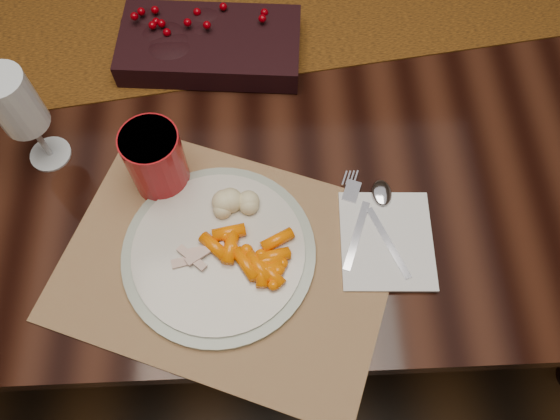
{
  "coord_description": "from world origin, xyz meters",
  "views": [
    {
      "loc": [
        0.02,
        -0.62,
        1.51
      ],
      "look_at": [
        0.04,
        -0.28,
        0.8
      ],
      "focal_mm": 35.0,
      "sensor_mm": 36.0,
      "label": 1
    }
  ],
  "objects_px": {
    "dining_table": "(259,184)",
    "red_cup": "(156,160)",
    "placemat_main": "(228,262)",
    "napkin": "(387,240)",
    "baby_carrots": "(247,250)",
    "dinner_plate": "(219,252)",
    "turkey_shreds": "(195,255)",
    "wine_glass": "(27,121)",
    "mashed_potatoes": "(236,198)",
    "centerpiece": "(210,42)"
  },
  "relations": [
    {
      "from": "centerpiece",
      "to": "wine_glass",
      "type": "relative_size",
      "value": 1.64
    },
    {
      "from": "placemat_main",
      "to": "baby_carrots",
      "type": "height_order",
      "value": "baby_carrots"
    },
    {
      "from": "mashed_potatoes",
      "to": "napkin",
      "type": "relative_size",
      "value": 0.45
    },
    {
      "from": "wine_glass",
      "to": "red_cup",
      "type": "bearing_deg",
      "value": -16.95
    },
    {
      "from": "dining_table",
      "to": "red_cup",
      "type": "distance_m",
      "value": 0.5
    },
    {
      "from": "baby_carrots",
      "to": "centerpiece",
      "type": "bearing_deg",
      "value": 98.55
    },
    {
      "from": "dining_table",
      "to": "mashed_potatoes",
      "type": "xyz_separation_m",
      "value": [
        -0.03,
        -0.25,
        0.41
      ]
    },
    {
      "from": "centerpiece",
      "to": "napkin",
      "type": "bearing_deg",
      "value": -54.45
    },
    {
      "from": "wine_glass",
      "to": "dinner_plate",
      "type": "bearing_deg",
      "value": -34.13
    },
    {
      "from": "baby_carrots",
      "to": "wine_glass",
      "type": "height_order",
      "value": "wine_glass"
    },
    {
      "from": "centerpiece",
      "to": "baby_carrots",
      "type": "relative_size",
      "value": 2.69
    },
    {
      "from": "red_cup",
      "to": "wine_glass",
      "type": "xyz_separation_m",
      "value": [
        -0.19,
        0.06,
        0.03
      ]
    },
    {
      "from": "placemat_main",
      "to": "wine_glass",
      "type": "bearing_deg",
      "value": 166.51
    },
    {
      "from": "turkey_shreds",
      "to": "napkin",
      "type": "relative_size",
      "value": 0.4
    },
    {
      "from": "placemat_main",
      "to": "baby_carrots",
      "type": "relative_size",
      "value": 4.08
    },
    {
      "from": "centerpiece",
      "to": "dinner_plate",
      "type": "xyz_separation_m",
      "value": [
        0.02,
        -0.38,
        -0.02
      ]
    },
    {
      "from": "dining_table",
      "to": "napkin",
      "type": "distance_m",
      "value": 0.53
    },
    {
      "from": "placemat_main",
      "to": "mashed_potatoes",
      "type": "distance_m",
      "value": 0.1
    },
    {
      "from": "mashed_potatoes",
      "to": "wine_glass",
      "type": "height_order",
      "value": "wine_glass"
    },
    {
      "from": "dining_table",
      "to": "centerpiece",
      "type": "xyz_separation_m",
      "value": [
        -0.07,
        0.06,
        0.41
      ]
    },
    {
      "from": "placemat_main",
      "to": "wine_glass",
      "type": "distance_m",
      "value": 0.36
    },
    {
      "from": "placemat_main",
      "to": "napkin",
      "type": "xyz_separation_m",
      "value": [
        0.24,
        0.02,
        0.0
      ]
    },
    {
      "from": "dining_table",
      "to": "turkey_shreds",
      "type": "xyz_separation_m",
      "value": [
        -0.09,
        -0.33,
        0.4
      ]
    },
    {
      "from": "dinner_plate",
      "to": "turkey_shreds",
      "type": "relative_size",
      "value": 4.49
    },
    {
      "from": "dinner_plate",
      "to": "turkey_shreds",
      "type": "distance_m",
      "value": 0.04
    },
    {
      "from": "dining_table",
      "to": "centerpiece",
      "type": "distance_m",
      "value": 0.42
    },
    {
      "from": "placemat_main",
      "to": "turkey_shreds",
      "type": "xyz_separation_m",
      "value": [
        -0.05,
        0.0,
        0.02
      ]
    },
    {
      "from": "placemat_main",
      "to": "wine_glass",
      "type": "relative_size",
      "value": 2.49
    },
    {
      "from": "placemat_main",
      "to": "mashed_potatoes",
      "type": "relative_size",
      "value": 6.54
    },
    {
      "from": "dining_table",
      "to": "napkin",
      "type": "height_order",
      "value": "napkin"
    },
    {
      "from": "centerpiece",
      "to": "turkey_shreds",
      "type": "height_order",
      "value": "centerpiece"
    },
    {
      "from": "dining_table",
      "to": "baby_carrots",
      "type": "bearing_deg",
      "value": -92.1
    },
    {
      "from": "mashed_potatoes",
      "to": "turkey_shreds",
      "type": "bearing_deg",
      "value": -126.15
    },
    {
      "from": "dinner_plate",
      "to": "mashed_potatoes",
      "type": "distance_m",
      "value": 0.08
    },
    {
      "from": "placemat_main",
      "to": "turkey_shreds",
      "type": "bearing_deg",
      "value": -162.76
    },
    {
      "from": "baby_carrots",
      "to": "turkey_shreds",
      "type": "height_order",
      "value": "baby_carrots"
    },
    {
      "from": "centerpiece",
      "to": "placemat_main",
      "type": "bearing_deg",
      "value": -85.84
    },
    {
      "from": "red_cup",
      "to": "dining_table",
      "type": "bearing_deg",
      "value": 53.2
    },
    {
      "from": "dining_table",
      "to": "baby_carrots",
      "type": "relative_size",
      "value": 15.46
    },
    {
      "from": "dinner_plate",
      "to": "baby_carrots",
      "type": "bearing_deg",
      "value": -6.78
    },
    {
      "from": "dinner_plate",
      "to": "red_cup",
      "type": "height_order",
      "value": "red_cup"
    },
    {
      "from": "wine_glass",
      "to": "turkey_shreds",
      "type": "bearing_deg",
      "value": -38.93
    },
    {
      "from": "dining_table",
      "to": "placemat_main",
      "type": "bearing_deg",
      "value": -97.12
    },
    {
      "from": "napkin",
      "to": "red_cup",
      "type": "relative_size",
      "value": 1.33
    },
    {
      "from": "dining_table",
      "to": "red_cup",
      "type": "relative_size",
      "value": 15.04
    },
    {
      "from": "centerpiece",
      "to": "baby_carrots",
      "type": "distance_m",
      "value": 0.39
    },
    {
      "from": "dinner_plate",
      "to": "baby_carrots",
      "type": "distance_m",
      "value": 0.05
    },
    {
      "from": "dining_table",
      "to": "napkin",
      "type": "relative_size",
      "value": 11.27
    },
    {
      "from": "dinner_plate",
      "to": "baby_carrots",
      "type": "xyz_separation_m",
      "value": [
        0.04,
        -0.01,
        0.02
      ]
    },
    {
      "from": "dining_table",
      "to": "centerpiece",
      "type": "relative_size",
      "value": 5.75
    }
  ]
}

